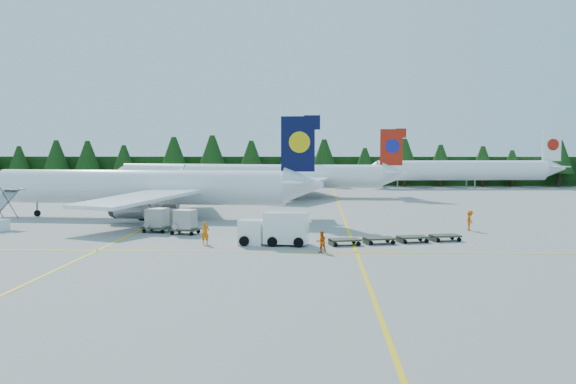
{
  "coord_description": "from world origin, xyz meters",
  "views": [
    {
      "loc": [
        3.03,
        -54.42,
        7.99
      ],
      "look_at": [
        0.06,
        9.72,
        3.5
      ],
      "focal_mm": 40.0,
      "sensor_mm": 36.0,
      "label": 1
    }
  ],
  "objects": [
    {
      "name": "crew_c",
      "position": [
        17.62,
        7.32,
        0.98
      ],
      "size": [
        0.86,
        0.97,
        1.95
      ],
      "primitive_type": "imported",
      "rotation": [
        0.0,
        0.0,
        1.08
      ],
      "color": "#F25F05",
      "rests_on": "ground"
    },
    {
      "name": "taxi_stripe_b",
      "position": [
        6.0,
        20.0,
        0.01
      ],
      "size": [
        0.25,
        120.0,
        0.01
      ],
      "primitive_type": "cube",
      "color": "yellow",
      "rests_on": "ground"
    },
    {
      "name": "uld_pair",
      "position": [
        -10.6,
        4.29,
        1.28
      ],
      "size": [
        5.74,
        3.59,
        1.89
      ],
      "rotation": [
        0.0,
        0.0,
        -0.21
      ],
      "color": "#353C2B",
      "rests_on": "ground"
    },
    {
      "name": "airliner_navy",
      "position": [
        -17.65,
        17.17,
        3.41
      ],
      "size": [
        39.05,
        32.02,
        11.35
      ],
      "rotation": [
        0.0,
        0.0,
        -0.09
      ],
      "color": "white",
      "rests_on": "ground"
    },
    {
      "name": "airliner_far_left",
      "position": [
        -18.23,
        58.66,
        3.31
      ],
      "size": [
        35.65,
        11.39,
        10.54
      ],
      "rotation": [
        0.0,
        0.0,
        -0.24
      ],
      "color": "white",
      "rests_on": "ground"
    },
    {
      "name": "airliner_red",
      "position": [
        -3.09,
        48.67,
        3.27
      ],
      "size": [
        37.4,
        30.78,
        10.88
      ],
      "rotation": [
        0.0,
        0.0,
        -0.02
      ],
      "color": "white",
      "rests_on": "ground"
    },
    {
      "name": "airliner_far_right",
      "position": [
        29.92,
        71.91,
        3.55
      ],
      "size": [
        38.9,
        6.92,
        11.31
      ],
      "rotation": [
        0.0,
        0.0,
        0.09
      ],
      "color": "white",
      "rests_on": "ground"
    },
    {
      "name": "treeline_hedge",
      "position": [
        0.0,
        82.0,
        3.0
      ],
      "size": [
        220.0,
        4.0,
        6.0
      ],
      "primitive_type": "cube",
      "color": "black",
      "rests_on": "ground"
    },
    {
      "name": "taxi_stripe_a",
      "position": [
        -14.0,
        20.0,
        0.01
      ],
      "size": [
        0.25,
        120.0,
        0.01
      ],
      "primitive_type": "cube",
      "color": "yellow",
      "rests_on": "ground"
    },
    {
      "name": "service_truck",
      "position": [
        -0.54,
        -2.44,
        1.34
      ],
      "size": [
        5.81,
        2.65,
        2.71
      ],
      "rotation": [
        0.0,
        0.0,
        -0.11
      ],
      "color": "white",
      "rests_on": "ground"
    },
    {
      "name": "taxi_stripe_cross",
      "position": [
        0.0,
        -6.0,
        0.01
      ],
      "size": [
        80.0,
        0.25,
        0.01
      ],
      "primitive_type": "cube",
      "color": "yellow",
      "rests_on": "ground"
    },
    {
      "name": "crew_b",
      "position": [
        3.33,
        -6.04,
        0.82
      ],
      "size": [
        0.95,
        0.83,
        1.64
      ],
      "primitive_type": "imported",
      "rotation": [
        0.0,
        0.0,
        3.45
      ],
      "color": "#E14904",
      "rests_on": "ground"
    },
    {
      "name": "crew_a",
      "position": [
        -6.21,
        -2.39,
        0.92
      ],
      "size": [
        0.68,
        0.45,
        1.85
      ],
      "primitive_type": "imported",
      "rotation": [
        0.0,
        0.0,
        0.01
      ],
      "color": "#EB6504",
      "rests_on": "ground"
    },
    {
      "name": "ground",
      "position": [
        0.0,
        0.0,
        0.0
      ],
      "size": [
        320.0,
        320.0,
        0.0
      ],
      "primitive_type": "plane",
      "color": "#999A94",
      "rests_on": "ground"
    },
    {
      "name": "dolly_train",
      "position": [
        9.6,
        -0.97,
        0.46
      ],
      "size": [
        11.4,
        4.9,
        0.14
      ],
      "rotation": [
        0.0,
        0.0,
        0.25
      ],
      "color": "#353C2B",
      "rests_on": "ground"
    }
  ]
}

